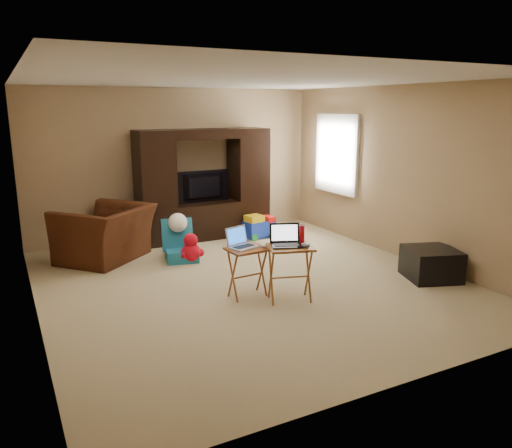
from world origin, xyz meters
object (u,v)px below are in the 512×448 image
tray_table_left (247,272)px  mouse_right (306,245)px  child_rocker (181,240)px  laptop_left (244,238)px  mouse_left (265,246)px  recliner (105,234)px  television (205,187)px  laptop_right (287,236)px  push_toy (259,226)px  tray_table_right (290,274)px  plush_toy (191,248)px  water_bottle (302,234)px  ottoman (431,264)px  entertainment_center (204,184)px

tray_table_left → mouse_right: size_ratio=4.47×
child_rocker → laptop_left: bearing=-71.6°
mouse_left → recliner: bearing=120.5°
television → tray_table_left: television is taller
recliner → mouse_left: (1.37, -2.33, 0.22)m
tray_table_left → laptop_right: size_ratio=1.74×
television → child_rocker: bearing=50.2°
recliner → push_toy: 2.59m
tray_table_right → child_rocker: bearing=122.7°
plush_toy → laptop_left: size_ratio=1.40×
mouse_right → water_bottle: (0.07, 0.20, 0.07)m
push_toy → ottoman: bearing=-80.8°
tray_table_right → water_bottle: bearing=38.4°
entertainment_center → plush_toy: entertainment_center is taller
television → mouse_right: (-0.07, -3.22, -0.20)m
mouse_right → mouse_left: bearing=129.0°
laptop_right → mouse_right: (0.17, -0.14, -0.09)m
laptop_right → tray_table_left: bearing=157.3°
push_toy → child_rocker: bearing=-168.3°
laptop_left → laptop_right: laptop_right is taller
recliner → tray_table_right: recliner is taller
television → child_rocker: size_ratio=1.54×
television → mouse_left: television is taller
water_bottle → child_rocker: bearing=111.9°
laptop_left → laptop_right: bearing=-61.3°
mouse_left → laptop_left: bearing=155.5°
recliner → tray_table_left: size_ratio=2.05×
television → water_bottle: size_ratio=4.65×
push_toy → ottoman: 3.06m
television → ottoman: bearing=116.5°
tray_table_right → tray_table_left: bearing=154.4°
tray_table_left → laptop_left: size_ratio=1.91×
plush_toy → laptop_left: 1.62m
entertainment_center → push_toy: 1.17m
recliner → tray_table_left: 2.55m
entertainment_center → laptop_left: 2.85m
push_toy → tray_table_right: 2.88m
ottoman → laptop_right: size_ratio=1.83×
laptop_right → water_bottle: bearing=35.1°
television → water_bottle: 3.02m
water_bottle → laptop_left: bearing=154.4°
child_rocker → ottoman: bearing=-28.6°
laptop_right → mouse_right: bearing=-18.4°
recliner → mouse_right: (1.69, -2.72, 0.28)m
entertainment_center → tray_table_left: (-0.58, -2.80, -0.62)m
tray_table_right → laptop_right: bearing=170.0°
push_toy → tray_table_left: bearing=-130.6°
laptop_left → mouse_right: laptop_left is taller
laptop_right → ottoman: bearing=15.1°
plush_toy → tray_table_left: tray_table_left is taller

